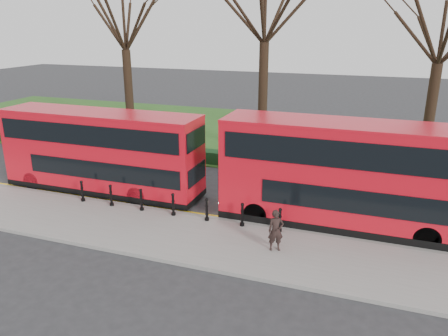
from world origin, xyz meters
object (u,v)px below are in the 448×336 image
at_px(bollard_row, 173,205).
at_px(bus_lead, 101,152).
at_px(pedestrian, 276,231).
at_px(bus_rear, 357,177).

bearing_deg(bollard_row, bus_lead, 159.73).
xyz_separation_m(bollard_row, pedestrian, (5.04, -1.57, 0.31)).
relative_size(bus_lead, bus_rear, 0.92).
bearing_deg(bus_lead, bollard_row, -20.27).
relative_size(bus_lead, pedestrian, 6.50).
relative_size(bollard_row, bus_lead, 0.94).
bearing_deg(bus_rear, bus_lead, 179.75).
distance_m(bollard_row, pedestrian, 5.29).
bearing_deg(pedestrian, bus_lead, 136.48).
distance_m(bus_lead, bus_rear, 12.55).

